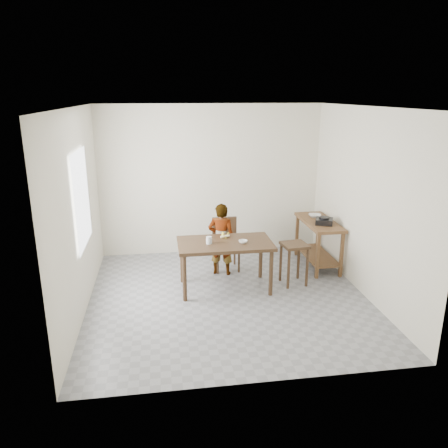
{
  "coord_description": "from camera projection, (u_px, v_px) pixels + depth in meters",
  "views": [
    {
      "loc": [
        -0.92,
        -5.75,
        2.88
      ],
      "look_at": [
        0.0,
        0.4,
        1.0
      ],
      "focal_mm": 35.0,
      "sensor_mm": 36.0,
      "label": 1
    }
  ],
  "objects": [
    {
      "name": "wall_right",
      "position": [
        366.0,
        203.0,
        6.3
      ],
      "size": [
        0.04,
        4.0,
        2.7
      ],
      "primitive_type": "cube",
      "color": "silver",
      "rests_on": "ground"
    },
    {
      "name": "child",
      "position": [
        221.0,
        239.0,
        7.07
      ],
      "size": [
        0.5,
        0.41,
        1.2
      ],
      "primitive_type": "imported",
      "rotation": [
        0.0,
        0.0,
        2.82
      ],
      "color": "white",
      "rests_on": "floor"
    },
    {
      "name": "wall_left",
      "position": [
        77.0,
        214.0,
        5.73
      ],
      "size": [
        0.04,
        4.0,
        2.7
      ],
      "primitive_type": "cube",
      "color": "silver",
      "rests_on": "ground"
    },
    {
      "name": "dining_chair",
      "position": [
        226.0,
        245.0,
        7.3
      ],
      "size": [
        0.43,
        0.43,
        0.86
      ],
      "primitive_type": null,
      "rotation": [
        0.0,
        0.0,
        0.03
      ],
      "color": "#3C2818",
      "rests_on": "floor"
    },
    {
      "name": "small_bowl",
      "position": [
        243.0,
        242.0,
        6.43
      ],
      "size": [
        0.17,
        0.17,
        0.04
      ],
      "primitive_type": "imported",
      "rotation": [
        0.0,
        0.0,
        -0.41
      ],
      "color": "silver",
      "rests_on": "dining_table"
    },
    {
      "name": "floor",
      "position": [
        228.0,
        298.0,
        6.41
      ],
      "size": [
        4.0,
        4.0,
        0.04
      ],
      "primitive_type": "cube",
      "color": "gray",
      "rests_on": "ground"
    },
    {
      "name": "window_pane",
      "position": [
        82.0,
        199.0,
        5.88
      ],
      "size": [
        0.02,
        1.1,
        1.3
      ],
      "primitive_type": "cube",
      "color": "white",
      "rests_on": "wall_left"
    },
    {
      "name": "wall_back",
      "position": [
        211.0,
        180.0,
        7.93
      ],
      "size": [
        4.0,
        0.04,
        2.7
      ],
      "primitive_type": "cube",
      "color": "silver",
      "rests_on": "ground"
    },
    {
      "name": "gas_burner",
      "position": [
        324.0,
        221.0,
        7.18
      ],
      "size": [
        0.36,
        0.36,
        0.09
      ],
      "primitive_type": "cube",
      "rotation": [
        0.0,
        0.0,
        -0.4
      ],
      "color": "black",
      "rests_on": "prep_counter"
    },
    {
      "name": "ceiling",
      "position": [
        229.0,
        105.0,
        5.62
      ],
      "size": [
        4.0,
        4.0,
        0.04
      ],
      "primitive_type": "cube",
      "color": "white",
      "rests_on": "wall_back"
    },
    {
      "name": "dining_table",
      "position": [
        225.0,
        265.0,
        6.58
      ],
      "size": [
        1.4,
        0.8,
        0.75
      ],
      "primitive_type": null,
      "color": "#3C2818",
      "rests_on": "floor"
    },
    {
      "name": "glass_tumbler",
      "position": [
        209.0,
        240.0,
        6.39
      ],
      "size": [
        0.1,
        0.1,
        0.11
      ],
      "primitive_type": "cylinder",
      "rotation": [
        0.0,
        0.0,
        0.2
      ],
      "color": "silver",
      "rests_on": "dining_table"
    },
    {
      "name": "prep_counter",
      "position": [
        318.0,
        243.0,
        7.48
      ],
      "size": [
        0.5,
        1.2,
        0.8
      ],
      "primitive_type": null,
      "color": "brown",
      "rests_on": "floor"
    },
    {
      "name": "serving_bowl",
      "position": [
        315.0,
        216.0,
        7.57
      ],
      "size": [
        0.26,
        0.26,
        0.05
      ],
      "primitive_type": "imported",
      "rotation": [
        0.0,
        0.0,
        -0.24
      ],
      "color": "silver",
      "rests_on": "prep_counter"
    },
    {
      "name": "wall_front",
      "position": [
        262.0,
        262.0,
        4.11
      ],
      "size": [
        4.0,
        0.04,
        2.7
      ],
      "primitive_type": "cube",
      "color": "silver",
      "rests_on": "ground"
    },
    {
      "name": "banana",
      "position": [
        225.0,
        236.0,
        6.66
      ],
      "size": [
        0.18,
        0.14,
        0.06
      ],
      "primitive_type": null,
      "rotation": [
        0.0,
        0.0,
        0.17
      ],
      "color": "#FBCE5B",
      "rests_on": "dining_table"
    },
    {
      "name": "stool",
      "position": [
        294.0,
        264.0,
        6.77
      ],
      "size": [
        0.42,
        0.42,
        0.66
      ],
      "primitive_type": null,
      "rotation": [
        0.0,
        0.0,
        0.13
      ],
      "color": "#3C2818",
      "rests_on": "floor"
    }
  ]
}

